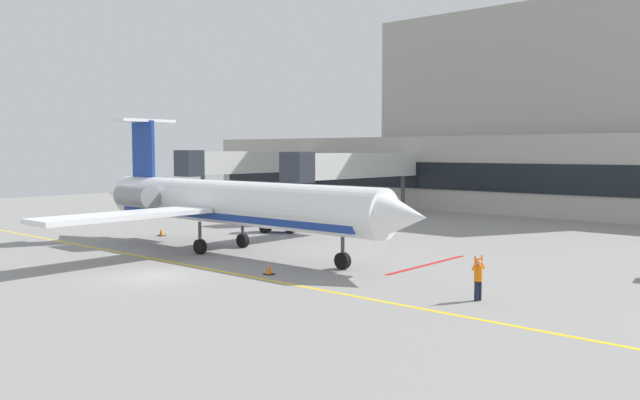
{
  "coord_description": "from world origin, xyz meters",
  "views": [
    {
      "loc": [
        27.29,
        -18.79,
        6.28
      ],
      "look_at": [
        -0.79,
        13.61,
        3.0
      ],
      "focal_mm": 36.25,
      "sensor_mm": 36.0,
      "label": 1
    }
  ],
  "objects_px": {
    "pushback_tractor": "(276,220)",
    "fuel_tank": "(370,204)",
    "regional_jet": "(228,203)",
    "belt_loader": "(312,213)",
    "marshaller": "(478,278)"
  },
  "relations": [
    {
      "from": "regional_jet",
      "to": "marshaller",
      "type": "distance_m",
      "value": 18.21
    },
    {
      "from": "belt_loader",
      "to": "fuel_tank",
      "type": "xyz_separation_m",
      "value": [
        1.28,
        6.63,
        0.44
      ]
    },
    {
      "from": "regional_jet",
      "to": "belt_loader",
      "type": "xyz_separation_m",
      "value": [
        -6.03,
        14.67,
        -2.14
      ]
    },
    {
      "from": "pushback_tractor",
      "to": "marshaller",
      "type": "distance_m",
      "value": 24.95
    },
    {
      "from": "pushback_tractor",
      "to": "belt_loader",
      "type": "relative_size",
      "value": 1.0
    },
    {
      "from": "pushback_tractor",
      "to": "fuel_tank",
      "type": "distance_m",
      "value": 12.54
    },
    {
      "from": "pushback_tractor",
      "to": "fuel_tank",
      "type": "bearing_deg",
      "value": 90.84
    },
    {
      "from": "belt_loader",
      "to": "regional_jet",
      "type": "bearing_deg",
      "value": -67.65
    },
    {
      "from": "belt_loader",
      "to": "marshaller",
      "type": "relative_size",
      "value": 1.68
    },
    {
      "from": "belt_loader",
      "to": "fuel_tank",
      "type": "distance_m",
      "value": 6.76
    },
    {
      "from": "fuel_tank",
      "to": "pushback_tractor",
      "type": "bearing_deg",
      "value": -89.16
    },
    {
      "from": "belt_loader",
      "to": "marshaller",
      "type": "distance_m",
      "value": 29.18
    },
    {
      "from": "pushback_tractor",
      "to": "marshaller",
      "type": "relative_size",
      "value": 1.68
    },
    {
      "from": "fuel_tank",
      "to": "regional_jet",
      "type": "bearing_deg",
      "value": -77.43
    },
    {
      "from": "belt_loader",
      "to": "fuel_tank",
      "type": "relative_size",
      "value": 0.47
    }
  ]
}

